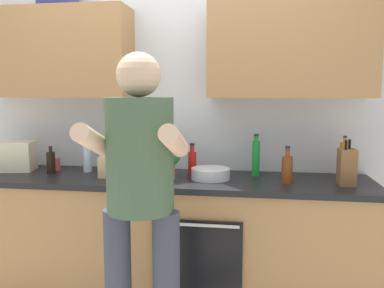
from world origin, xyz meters
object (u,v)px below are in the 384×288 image
bottle_water (87,154)px  bottle_oil (142,157)px  bottle_juice (344,159)px  bottle_vinegar (287,169)px  bottle_soda (256,157)px  knife_block (347,167)px  potted_herb (168,155)px  person_standing (140,190)px  bottle_hotsauce (192,162)px  grocery_bag_bread (113,166)px  cup_ceramic (55,164)px  mixing_bowl (211,174)px  grocery_bag_rice (18,156)px  bottle_soy (51,162)px

bottle_water → bottle_oil: bottle_oil is taller
bottle_juice → bottle_oil: size_ratio=0.92×
bottle_vinegar → bottle_water: bearing=173.7°
bottle_soda → knife_block: size_ratio=1.02×
bottle_juice → potted_herb: bearing=-167.2°
bottle_oil → potted_herb: bearing=-24.8°
potted_herb → person_standing: bearing=-89.4°
bottle_hotsauce → grocery_bag_bread: bearing=-165.1°
bottle_juice → grocery_bag_bread: bottle_juice is taller
person_standing → bottle_soda: 1.09m
person_standing → bottle_vinegar: person_standing is taller
bottle_oil → bottle_hotsauce: bearing=20.4°
bottle_oil → cup_ceramic: (-0.71, 0.10, -0.09)m
person_standing → potted_herb: (-0.01, 0.69, 0.07)m
bottle_hotsauce → mixing_bowl: size_ratio=0.85×
bottle_soda → grocery_bag_rice: size_ratio=1.28×
bottle_water → bottle_hotsauce: bottle_water is taller
bottle_oil → cup_ceramic: size_ratio=3.33×
bottle_vinegar → bottle_hotsauce: (-0.65, 0.20, -0.00)m
bottle_soda → person_standing: bearing=-122.3°
bottle_vinegar → bottle_juice: bearing=31.8°
person_standing → cup_ceramic: (-0.92, 0.89, -0.05)m
person_standing → bottle_soy: size_ratio=8.44×
cup_ceramic → potted_herb: bearing=-12.1°
person_standing → bottle_water: (-0.65, 0.87, 0.03)m
bottle_soda → knife_block: (0.57, -0.21, -0.01)m
bottle_water → person_standing: bearing=-53.2°
bottle_hotsauce → bottle_soy: 1.03m
bottle_soda → mixing_bowl: 0.36m
bottle_soda → bottle_oil: bearing=-170.5°
bottle_vinegar → knife_block: 0.37m
bottle_soy → cup_ceramic: bottle_soy is taller
bottle_vinegar → bottle_hotsauce: bottle_vinegar is taller
person_standing → bottle_soy: 1.19m
mixing_bowl → grocery_bag_bread: 0.70m
bottle_soda → grocery_bag_bread: 1.02m
bottle_hotsauce → potted_herb: 0.27m
mixing_bowl → grocery_bag_bread: bearing=179.2°
bottle_soda → mixing_bowl: (-0.30, -0.16, -0.09)m
cup_ceramic → grocery_bag_rice: size_ratio=0.41×
cup_ceramic → person_standing: bearing=-44.0°
bottle_vinegar → knife_block: size_ratio=0.83×
bottle_vinegar → bottle_water: (-1.44, 0.16, 0.04)m
bottle_juice → bottle_oil: 1.41m
bottle_soy → grocery_bag_bread: size_ratio=0.99×
bottle_vinegar → bottle_soda: 0.29m
bottle_hotsauce → grocery_bag_rice: bearing=-176.7°
cup_ceramic → knife_block: (2.07, -0.18, 0.07)m
bottle_soda → knife_block: bearing=-19.9°
bottle_juice → mixing_bowl: bearing=-167.0°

